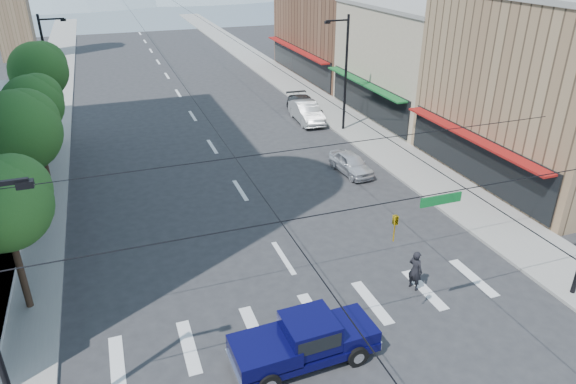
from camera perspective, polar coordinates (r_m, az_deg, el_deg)
name	(u,v)px	position (r m, az deg, el deg)	size (l,w,h in m)	color
ground	(335,339)	(20.67, 5.27, -15.93)	(160.00, 160.00, 0.00)	#28282B
sidewalk_left	(51,99)	(55.71, -24.85, 9.40)	(4.00, 120.00, 0.15)	gray
sidewalk_right	(283,78)	(58.62, -0.53, 12.51)	(4.00, 120.00, 0.15)	gray
shop_near	(564,90)	(36.85, 28.32, 9.98)	(12.00, 14.00, 11.00)	#8C6B4C
shop_mid	(432,62)	(47.30, 15.72, 13.78)	(12.00, 14.00, 9.00)	tan
shop_far	(350,29)	(60.76, 6.93, 17.54)	(12.00, 18.00, 10.00)	brown
tree_near	(6,201)	(22.10, -28.84, -0.85)	(3.65, 3.64, 6.71)	black
tree_midnear	(21,129)	(28.38, -27.55, 6.27)	(4.09, 4.09, 7.52)	black
tree_midfar	(35,103)	(35.22, -26.33, 8.90)	(3.65, 3.64, 6.71)	black
tree_far	(40,69)	(41.87, -25.82, 12.24)	(4.09, 4.09, 7.52)	black
signal_rig	(359,249)	(17.23, 7.88, -6.28)	(21.80, 0.20, 9.00)	black
lamp_pole_nw	(50,69)	(44.80, -24.91, 12.31)	(2.00, 0.25, 9.00)	black
lamp_pole_ne	(344,70)	(40.82, 6.29, 13.37)	(2.00, 0.25, 9.00)	black
pickup_truck	(304,340)	(19.13, 1.77, -16.12)	(5.45, 2.25, 1.82)	#08083C
pedestrian	(415,270)	(23.23, 13.96, -8.42)	(0.69, 0.45, 1.88)	black
parked_car_near	(351,163)	(34.05, 7.03, 3.19)	(1.60, 3.97, 1.35)	silver
parked_car_mid	(307,112)	(43.88, 2.07, 8.86)	(1.79, 5.13, 1.69)	#BDBDBD
parked_car_far	(304,106)	(45.72, 1.82, 9.49)	(2.17, 5.35, 1.55)	#323235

